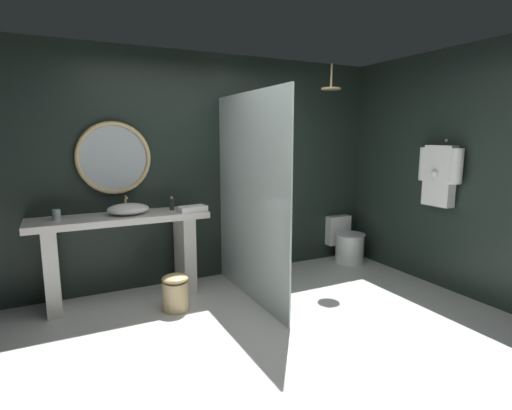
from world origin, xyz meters
TOP-DOWN VIEW (x-y plane):
  - ground_plane at (0.00, 0.00)m, footprint 5.76×5.76m
  - back_wall_panel at (0.00, 1.90)m, footprint 4.80×0.10m
  - side_wall_right at (2.35, 0.76)m, footprint 0.10×2.47m
  - vanity_counter at (-0.95, 1.58)m, footprint 1.74×0.49m
  - vessel_sink at (-0.87, 1.58)m, footprint 0.41×0.34m
  - tumbler_cup at (-1.52, 1.60)m, footprint 0.08×0.08m
  - soap_dispenser at (-0.41, 1.63)m, footprint 0.05×0.05m
  - round_wall_mirror at (-0.95, 1.81)m, footprint 0.75×0.05m
  - shower_glass_panel at (0.25, 1.05)m, footprint 0.02×1.60m
  - rain_shower_head at (1.43, 1.34)m, footprint 0.23×0.23m
  - hanging_bathrobe at (2.21, 0.41)m, footprint 0.20×0.52m
  - toilet at (1.96, 1.62)m, footprint 0.39×0.60m
  - waste_bin at (-0.54, 1.09)m, footprint 0.26×0.26m
  - folded_hand_towel at (-0.24, 1.44)m, footprint 0.31×0.19m

SIDE VIEW (x-z plane):
  - ground_plane at x=0.00m, z-range 0.00..0.00m
  - waste_bin at x=-0.54m, z-range 0.00..0.36m
  - toilet at x=1.96m, z-range -0.03..0.56m
  - vanity_counter at x=-0.95m, z-range 0.14..1.03m
  - folded_hand_towel at x=-0.24m, z-range 0.89..0.95m
  - tumbler_cup at x=-1.52m, z-range 0.89..1.00m
  - vessel_sink at x=-0.87m, z-range 0.86..1.04m
  - soap_dispenser at x=-0.41m, z-range 0.89..1.03m
  - shower_glass_panel at x=0.25m, z-range 0.00..2.11m
  - hanging_bathrobe at x=2.21m, z-range 0.93..1.65m
  - back_wall_panel at x=0.00m, z-range 0.00..2.60m
  - side_wall_right at x=2.35m, z-range 0.00..2.60m
  - round_wall_mirror at x=-0.95m, z-range 1.08..1.83m
  - rain_shower_head at x=1.43m, z-range 2.09..2.38m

